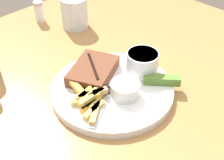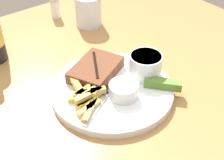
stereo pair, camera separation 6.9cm
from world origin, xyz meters
name	(u,v)px [view 1 (the left image)]	position (x,y,z in m)	size (l,w,h in m)	color
dining_table	(112,121)	(0.00, 0.00, 0.68)	(1.13, 1.04, 0.78)	#A87542
dinner_plate	(112,90)	(0.00, 0.00, 0.78)	(0.28, 0.28, 0.02)	white
steak_portion	(93,71)	(0.00, 0.06, 0.81)	(0.15, 0.13, 0.03)	brown
fries_pile	(89,97)	(-0.07, 0.00, 0.80)	(0.11, 0.12, 0.02)	#DEA45B
coleslaw_cup	(142,62)	(0.09, -0.01, 0.82)	(0.08, 0.08, 0.05)	white
dipping_sauce_cup	(127,88)	(0.00, -0.04, 0.81)	(0.06, 0.06, 0.03)	silver
pickle_spear	(162,80)	(0.09, -0.07, 0.80)	(0.07, 0.08, 0.02)	#567A2D
fork_utensil	(102,108)	(-0.06, -0.03, 0.80)	(0.12, 0.07, 0.00)	#B7B7BC
knife_utensil	(97,86)	(-0.02, 0.02, 0.80)	(0.06, 0.16, 0.01)	#B7B7BC
drinking_glass	(74,13)	(0.15, 0.30, 0.82)	(0.08, 0.08, 0.09)	silver
salt_shaker	(39,11)	(0.09, 0.41, 0.81)	(0.03, 0.03, 0.07)	white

